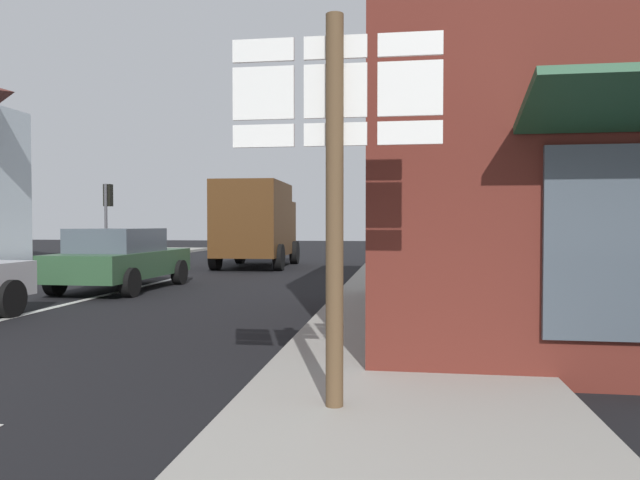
% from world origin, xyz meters
% --- Properties ---
extents(ground_plane, '(80.00, 80.00, 0.00)m').
position_xyz_m(ground_plane, '(0.00, 10.00, 0.00)').
color(ground_plane, black).
extents(sidewalk_right, '(2.82, 44.00, 0.14)m').
position_xyz_m(sidewalk_right, '(6.54, 8.00, 0.07)').
color(sidewalk_right, gray).
rests_on(sidewalk_right, ground).
extents(lane_centre_stripe, '(0.16, 12.00, 0.01)m').
position_xyz_m(lane_centre_stripe, '(0.00, 6.00, 0.01)').
color(lane_centre_stripe, silver).
rests_on(lane_centre_stripe, ground).
extents(sedan_far, '(2.01, 4.22, 1.47)m').
position_xyz_m(sedan_far, '(-0.15, 9.03, 0.76)').
color(sedan_far, '#2D5133').
rests_on(sedan_far, ground).
extents(delivery_truck, '(2.61, 5.06, 3.05)m').
position_xyz_m(delivery_truck, '(1.23, 16.60, 1.65)').
color(delivery_truck, '#4C2D14').
rests_on(delivery_truck, ground).
extents(route_sign_post, '(1.66, 0.14, 3.20)m').
position_xyz_m(route_sign_post, '(5.98, 0.53, 2.00)').
color(route_sign_post, brown).
rests_on(route_sign_post, ground).
extents(traffic_light_far_left, '(0.30, 0.49, 3.20)m').
position_xyz_m(traffic_light_far_left, '(-5.43, 18.27, 2.37)').
color(traffic_light_far_left, '#47474C').
rests_on(traffic_light_far_left, ground).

